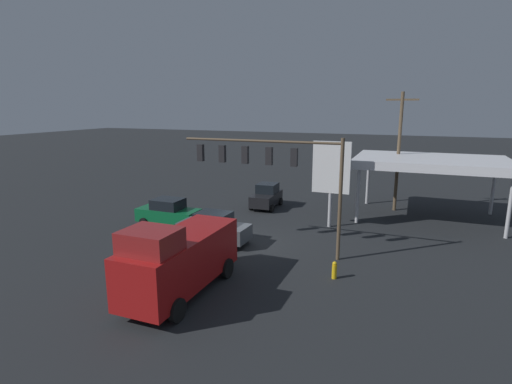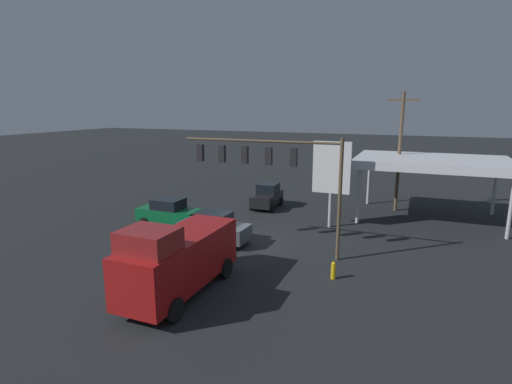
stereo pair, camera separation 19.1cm
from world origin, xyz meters
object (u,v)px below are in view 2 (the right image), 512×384
Objects in this scene: traffic_signal_assembly at (269,163)px; fire_hydrant at (333,270)px; hatchback_crossing at (267,196)px; sedan_waiting at (214,228)px; utility_pole at (400,149)px; sedan_far at (169,212)px; price_sign at (332,170)px; delivery_truck at (178,258)px.

traffic_signal_assembly reaches higher than fire_hydrant.
sedan_waiting is at bearing -1.59° from hatchback_crossing.
hatchback_crossing is (0.05, -9.44, -0.00)m from sedan_waiting.
utility_pole is at bearing -117.28° from traffic_signal_assembly.
utility_pole is 2.11× the size of sedan_far.
hatchback_crossing is at bearing -121.55° from sedan_far.
traffic_signal_assembly reaches higher than price_sign.
sedan_waiting is 9.44m from hatchback_crossing.
delivery_truck reaches higher than hatchback_crossing.
fire_hydrant is at bearing 164.12° from sedan_waiting.
hatchback_crossing is 14.28m from fire_hydrant.
traffic_signal_assembly is 2.13× the size of sedan_far.
utility_pole reaches higher than fire_hydrant.
utility_pole is at bearing -121.58° from price_sign.
delivery_truck is 7.49m from fire_hydrant.
sedan_waiting is at bearing -164.65° from delivery_truck.
sedan_far is (8.15, -1.90, -4.17)m from traffic_signal_assembly.
utility_pole is 11.09m from hatchback_crossing.
traffic_signal_assembly reaches higher than delivery_truck.
traffic_signal_assembly is 2.12× the size of sedan_waiting.
utility_pole is 20.94m from delivery_truck.
utility_pole reaches higher than sedan_far.
utility_pole reaches higher than price_sign.
price_sign is at bearing 57.76° from hatchback_crossing.
delivery_truck is at bearing 4.66° from hatchback_crossing.
delivery_truck is 1.55× the size of sedan_far.
price_sign is 11.65m from sedan_far.
hatchback_crossing is (9.91, 2.96, -3.99)m from utility_pole.
sedan_far is at bearing -22.35° from sedan_waiting.
sedan_waiting reaches higher than fire_hydrant.
fire_hydrant is (-4.34, 2.56, -4.69)m from traffic_signal_assembly.
delivery_truck is at bearing 72.01° from price_sign.
traffic_signal_assembly is 5.47m from sedan_waiting.
hatchback_crossing is (1.85, -16.10, -0.75)m from delivery_truck.
hatchback_crossing is at bearing -88.38° from sedan_waiting.
sedan_waiting is at bearing 2.13° from traffic_signal_assembly.
price_sign is at bearing -133.38° from sedan_waiting.
fire_hydrant is (-6.06, -4.22, -1.26)m from delivery_truck.
price_sign reaches higher than hatchback_crossing.
traffic_signal_assembly is 13.81m from utility_pole.
sedan_waiting is 5.05× the size of fire_hydrant.
hatchback_crossing reaches higher than sedan_waiting.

